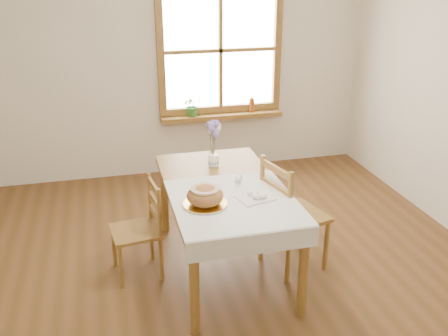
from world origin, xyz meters
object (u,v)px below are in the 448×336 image
(chair_right, at_px, (295,214))
(chair_left, at_px, (135,230))
(dining_table, at_px, (224,195))
(flower_vase, at_px, (214,161))
(bread_plate, at_px, (205,204))

(chair_right, bearing_deg, chair_left, 66.74)
(dining_table, distance_m, chair_left, 0.76)
(dining_table, bearing_deg, chair_right, -10.71)
(flower_vase, bearing_deg, chair_left, -155.57)
(flower_vase, bearing_deg, bread_plate, -107.51)
(dining_table, xyz_separation_m, bread_plate, (-0.22, -0.32, 0.10))
(flower_vase, bearing_deg, dining_table, -91.47)
(dining_table, height_order, flower_vase, flower_vase)
(dining_table, xyz_separation_m, chair_right, (0.57, -0.11, -0.18))
(chair_left, bearing_deg, bread_plate, 43.09)
(bread_plate, bearing_deg, dining_table, 55.68)
(bread_plate, bearing_deg, chair_right, 15.29)
(dining_table, height_order, chair_right, chair_right)
(chair_left, distance_m, flower_vase, 0.89)
(bread_plate, bearing_deg, chair_left, 140.33)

